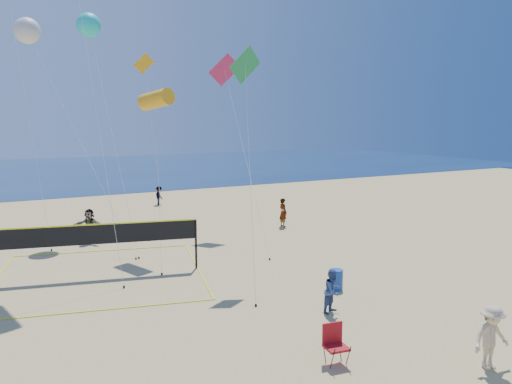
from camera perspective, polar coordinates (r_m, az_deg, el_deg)
name	(u,v)px	position (r m, az deg, el deg)	size (l,w,h in m)	color
ocean	(32,172)	(72.01, -24.25, 2.06)	(140.00, 50.00, 0.03)	#10244C
bystander_a	(333,291)	(18.54, 8.77, -11.10)	(0.78, 0.60, 1.60)	#334A80
bystander_b	(491,337)	(15.87, 25.31, -14.79)	(1.19, 0.68, 1.83)	#D4B68D
far_person_1	(90,226)	(29.76, -18.49, -3.69)	(1.80, 0.57, 1.94)	gray
far_person_2	(283,213)	(32.42, 3.11, -2.36)	(0.68, 0.45, 1.88)	gray
far_person_4	(159,196)	(41.41, -11.02, -0.42)	(0.98, 0.56, 1.52)	gray
camp_chair	(334,341)	(15.02, 8.95, -16.49)	(0.70, 0.83, 1.29)	maroon
trash_barrel	(336,280)	(21.00, 9.13, -9.86)	(0.56, 0.56, 0.84)	#174097
volleyball_net	(98,240)	(23.27, -17.56, -5.28)	(10.60, 10.49, 2.37)	black
kite_2	(156,100)	(26.97, -11.35, 10.31)	(2.25, 5.92, 8.53)	orange
kite_4	(246,76)	(22.57, -1.19, 13.14)	(2.80, 4.82, 10.18)	green
kite_5	(226,76)	(31.79, -3.43, 13.05)	(2.44, 8.64, 11.02)	#BE2751
kite_6	(27,31)	(31.95, -24.69, 16.39)	(4.59, 8.20, 12.56)	silver
kite_7	(89,25)	(33.26, -18.58, 17.62)	(1.54, 8.92, 13.28)	#1BCBC5
kite_9	(145,74)	(38.05, -12.55, 13.00)	(2.02, 8.07, 11.75)	orange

